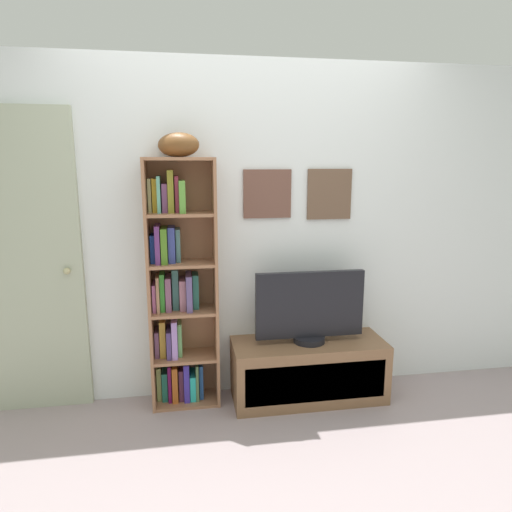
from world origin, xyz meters
The scene contains 7 objects.
ground centered at (0.00, 0.00, -0.02)m, with size 5.20×5.20×0.04m, color gray.
back_wall centered at (0.00, 1.13, 1.16)m, with size 4.80×0.08×2.32m.
bookshelf centered at (-0.50, 1.00, 0.79)m, with size 0.45×0.25×1.68m.
football centered at (-0.46, 0.97, 1.75)m, with size 0.29×0.15×0.15m, color brown.
tv_stand centered at (0.39, 0.89, 0.21)m, with size 1.07×0.41×0.42m.
television centered at (0.39, 0.89, 0.67)m, with size 0.76×0.22×0.50m.
door centered at (-1.50, 1.08, 0.99)m, with size 0.79×0.09×1.99m.
Camera 1 is at (-0.45, -1.97, 1.64)m, focal length 31.64 mm.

